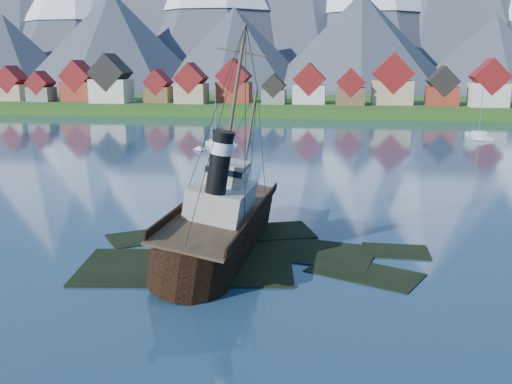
# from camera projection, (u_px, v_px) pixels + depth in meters

# --- Properties ---
(ground) EXTENTS (1400.00, 1400.00, 0.00)m
(ground) POSITION_uv_depth(u_px,v_px,m) (226.00, 262.00, 50.09)
(ground) COLOR #1C374F
(ground) RESTS_ON ground
(shoal) EXTENTS (31.71, 21.24, 1.14)m
(shoal) POSITION_uv_depth(u_px,v_px,m) (250.00, 258.00, 51.98)
(shoal) COLOR black
(shoal) RESTS_ON ground
(shore_bank) EXTENTS (600.00, 80.00, 3.20)m
(shore_bank) POSITION_uv_depth(u_px,v_px,m) (317.00, 109.00, 213.94)
(shore_bank) COLOR #244D16
(shore_bank) RESTS_ON ground
(seawall) EXTENTS (600.00, 2.50, 2.00)m
(seawall) POSITION_uv_depth(u_px,v_px,m) (311.00, 118.00, 177.32)
(seawall) COLOR #3F3D38
(seawall) RESTS_ON ground
(town) EXTENTS (250.96, 16.69, 17.30)m
(town) POSITION_uv_depth(u_px,v_px,m) (220.00, 86.00, 199.62)
(town) COLOR maroon
(town) RESTS_ON ground
(tugboat_wreck) EXTENTS (6.31, 27.17, 21.53)m
(tugboat_wreck) POSITION_uv_depth(u_px,v_px,m) (220.00, 220.00, 53.42)
(tugboat_wreck) COLOR black
(tugboat_wreck) RESTS_ON ground
(sailboat_c) EXTENTS (6.63, 10.47, 13.32)m
(sailboat_c) POSITION_uv_depth(u_px,v_px,m) (216.00, 146.00, 116.76)
(sailboat_c) COLOR silver
(sailboat_c) RESTS_ON ground
(sailboat_e) EXTENTS (4.26, 10.96, 12.39)m
(sailboat_e) POSITION_uv_depth(u_px,v_px,m) (479.00, 137.00, 131.96)
(sailboat_e) COLOR silver
(sailboat_e) RESTS_ON ground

